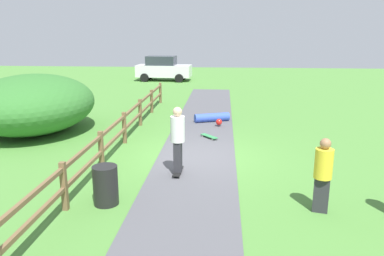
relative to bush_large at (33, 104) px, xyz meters
The scene contains 10 objects.
ground_plane 7.00m from the bush_large, 21.15° to the right, with size 60.00×60.00×0.00m, color #4C8438.
asphalt_path 7.00m from the bush_large, 21.15° to the right, with size 2.40×28.00×0.02m, color #515156.
wooden_fence 4.60m from the bush_large, 32.96° to the right, with size 0.12×18.12×1.10m.
bush_large is the anchor object (origin of this frame).
trash_bin 7.61m from the bush_large, 52.21° to the right, with size 0.56×0.56×0.90m, color black.
skater_riding 7.26m from the bush_large, 33.72° to the right, with size 0.39×0.81×1.85m.
skater_fallen 7.19m from the bush_large, 17.54° to the left, with size 1.55×1.39×0.36m.
skateboard_loose 6.84m from the bush_large, ahead, with size 0.67×0.74×0.08m.
bystander_yellow 11.11m from the bush_large, 32.51° to the right, with size 0.46×0.46×1.65m.
parked_car_white 16.16m from the bush_large, 80.97° to the left, with size 4.29×2.20×1.92m.
Camera 1 is at (0.78, -11.26, 3.80)m, focal length 35.67 mm.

